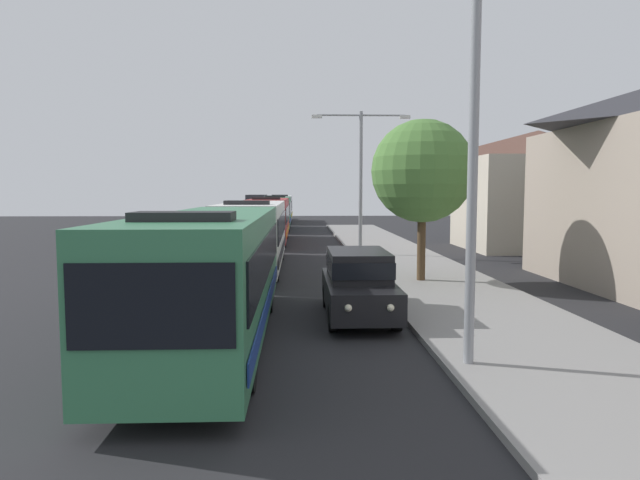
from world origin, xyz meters
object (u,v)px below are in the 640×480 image
at_px(box_truck_oncoming, 256,206).
at_px(streetlamp_mid, 361,167).
at_px(roadside_tree, 422,171).
at_px(bus_lead, 214,271).
at_px(bus_second_in_line, 255,232).
at_px(streetlamp_near, 474,115).
at_px(bus_fourth_in_line, 277,212).
at_px(bus_middle, 269,218).
at_px(white_suv, 358,281).
at_px(bus_rear, 281,208).

bearing_deg(box_truck_oncoming, streetlamp_mid, -78.03).
height_order(box_truck_oncoming, roadside_tree, roadside_tree).
height_order(bus_lead, bus_second_in_line, same).
height_order(bus_second_in_line, roadside_tree, roadside_tree).
height_order(bus_second_in_line, box_truck_oncoming, bus_second_in_line).
relative_size(streetlamp_near, streetlamp_mid, 1.04).
height_order(bus_lead, bus_fourth_in_line, same).
relative_size(bus_second_in_line, streetlamp_near, 1.50).
distance_m(bus_middle, box_truck_oncoming, 32.52).
bearing_deg(white_suv, bus_second_in_line, 109.92).
height_order(bus_fourth_in_line, box_truck_oncoming, bus_fourth_in_line).
xyz_separation_m(bus_lead, bus_fourth_in_line, (-0.00, 39.05, -0.00)).
bearing_deg(bus_rear, streetlamp_mid, -81.13).
bearing_deg(bus_second_in_line, bus_rear, 90.00).
distance_m(bus_lead, bus_rear, 51.82).
relative_size(bus_second_in_line, roadside_tree, 1.95).
relative_size(bus_middle, roadside_tree, 1.92).
height_order(bus_middle, streetlamp_near, streetlamp_near).
bearing_deg(bus_second_in_line, roadside_tree, -33.54).
xyz_separation_m(bus_second_in_line, streetlamp_mid, (5.40, 4.68, 3.18)).
height_order(bus_fourth_in_line, streetlamp_mid, streetlamp_mid).
relative_size(bus_second_in_line, white_suv, 2.41).
bearing_deg(streetlamp_mid, box_truck_oncoming, 101.97).
height_order(box_truck_oncoming, streetlamp_near, streetlamp_near).
bearing_deg(bus_second_in_line, bus_middle, 90.00).
bearing_deg(streetlamp_mid, bus_second_in_line, -139.06).
bearing_deg(bus_lead, streetlamp_near, -24.52).
xyz_separation_m(bus_middle, white_suv, (3.70, -23.58, -0.66)).
relative_size(bus_lead, streetlamp_near, 1.43).
bearing_deg(white_suv, bus_lead, -147.65).
bearing_deg(bus_middle, streetlamp_mid, -58.17).
xyz_separation_m(bus_lead, bus_middle, (0.00, 25.92, 0.00)).
bearing_deg(streetlamp_mid, white_suv, -96.51).
distance_m(bus_fourth_in_line, streetlamp_mid, 22.70).
bearing_deg(bus_fourth_in_line, roadside_tree, -77.71).
bearing_deg(bus_fourth_in_line, bus_lead, -90.00).
bearing_deg(streetlamp_near, bus_fourth_in_line, 97.41).
xyz_separation_m(bus_fourth_in_line, streetlamp_near, (5.40, -41.51, 3.34)).
distance_m(bus_middle, white_suv, 23.88).
xyz_separation_m(bus_lead, box_truck_oncoming, (-3.30, 58.28, 0.02)).
relative_size(bus_lead, white_suv, 2.28).
xyz_separation_m(bus_middle, bus_fourth_in_line, (-0.00, 13.13, -0.00)).
height_order(bus_second_in_line, bus_middle, same).
relative_size(white_suv, roadside_tree, 0.81).
relative_size(bus_lead, streetlamp_mid, 1.48).
distance_m(streetlamp_near, roadside_tree, 10.65).
relative_size(bus_second_in_line, box_truck_oncoming, 1.53).
distance_m(bus_second_in_line, bus_rear, 39.27).
bearing_deg(bus_middle, roadside_tree, -69.30).
distance_m(white_suv, box_truck_oncoming, 56.37).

